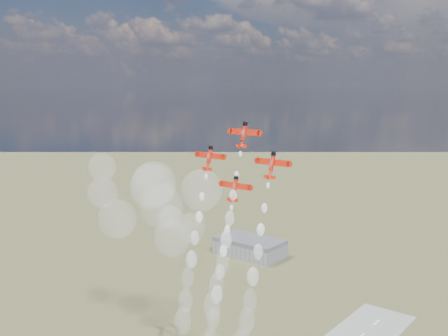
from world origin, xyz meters
name	(u,v)px	position (x,y,z in m)	size (l,w,h in m)	color
hangar	(250,247)	(-120.00, 180.00, 6.50)	(50.00, 28.00, 13.00)	gray
plane_lead	(244,134)	(4.40, 1.00, 112.06)	(11.46, 4.50, 8.01)	red
plane_left	(209,158)	(-7.70, -1.29, 103.91)	(11.46, 4.50, 8.01)	red
plane_right	(272,165)	(16.50, -1.29, 103.91)	(11.46, 4.50, 8.01)	red
plane_slot	(234,188)	(4.40, -3.58, 95.75)	(11.46, 4.50, 8.01)	red
smoke_trail_lead	(219,275)	(4.21, -11.18, 69.58)	(5.64, 16.08, 48.73)	white
smoke_trail_left	(187,292)	(-7.65, -12.79, 61.83)	(5.41, 15.51, 48.11)	white
smoke_trail_right	(248,312)	(16.48, -13.04, 61.81)	(5.10, 15.77, 47.93)	white
smoke_trail_slot	(211,331)	(4.69, -15.43, 53.26)	(5.10, 15.93, 48.58)	white
drifted_smoke_cloud	(153,202)	(-63.95, 27.01, 76.25)	(71.01, 34.50, 44.44)	white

